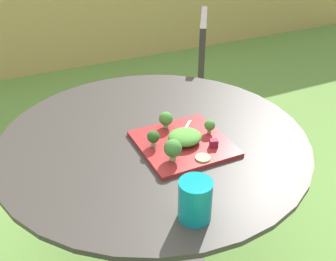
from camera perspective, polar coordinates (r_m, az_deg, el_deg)
The scene contains 12 objects.
patio_table at distance 1.49m, azimuth -1.95°, elevation -7.64°, with size 1.07×1.07×0.72m.
patio_chair at distance 2.24m, azimuth 1.94°, elevation 6.93°, with size 0.60×0.60×0.90m.
salad_plate at distance 1.32m, azimuth 2.19°, elevation -1.88°, with size 0.29×0.29×0.01m, color maroon.
drinking_glass at distance 1.02m, azimuth 3.92°, elevation -10.25°, with size 0.09×0.09×0.11m.
fork at distance 1.35m, azimuth 2.13°, elevation -0.42°, with size 0.12×0.12×0.00m.
lettuce_mound at distance 1.30m, azimuth 2.44°, elevation -0.94°, with size 0.11×0.10×0.04m, color #519338.
broccoli_floret_0 at distance 1.28m, azimuth -2.14°, elevation -0.96°, with size 0.04×0.04×0.06m.
broccoli_floret_1 at distance 1.21m, azimuth 0.71°, elevation -2.63°, with size 0.06×0.06×0.07m.
broccoli_floret_2 at distance 1.38m, azimuth -0.31°, elevation 1.69°, with size 0.05×0.05×0.06m.
broccoli_floret_3 at distance 1.35m, azimuth 6.04°, elevation 0.74°, with size 0.04×0.04×0.05m.
cucumber_slice_0 at distance 1.24m, azimuth 5.06°, elevation -3.94°, with size 0.05×0.05×0.01m, color #8EB766.
beet_chunk_0 at distance 1.29m, azimuth 6.62°, elevation -1.85°, with size 0.03×0.02×0.03m, color maroon.
Camera 1 is at (-0.46, -1.07, 1.45)m, focal length 42.23 mm.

